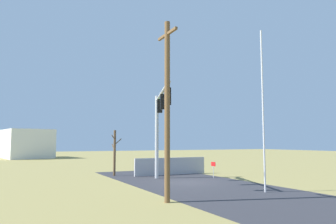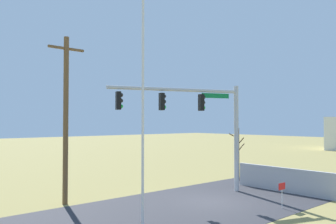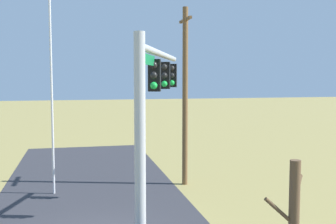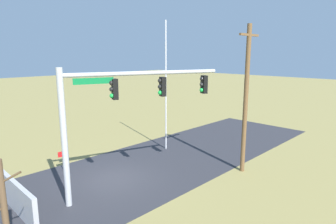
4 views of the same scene
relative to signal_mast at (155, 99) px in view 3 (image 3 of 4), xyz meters
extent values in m
cube|color=#2D2D33|center=(-4.79, -1.75, -4.57)|extent=(28.00, 8.00, 0.01)
cylinder|color=#B2B5BA|center=(2.34, -0.83, -1.41)|extent=(0.28, 0.28, 6.33)
cylinder|color=#B2B5BA|center=(-1.38, 0.49, 1.40)|extent=(7.50, 2.81, 0.20)
cube|color=#0F7238|center=(1.00, -0.35, 1.12)|extent=(1.71, 0.63, 0.28)
cube|color=black|center=(0.11, -0.04, 0.70)|extent=(0.35, 0.42, 0.96)
sphere|color=black|center=(0.25, -0.09, 1.00)|extent=(0.22, 0.22, 0.22)
sphere|color=black|center=(0.25, -0.09, 0.70)|extent=(0.22, 0.22, 0.22)
sphere|color=green|center=(0.25, -0.09, 0.40)|extent=(0.22, 0.22, 0.22)
cube|color=black|center=(-2.19, 0.78, 0.70)|extent=(0.35, 0.42, 0.96)
sphere|color=black|center=(-2.05, 0.73, 1.00)|extent=(0.22, 0.22, 0.22)
sphere|color=black|center=(-2.05, 0.73, 0.70)|extent=(0.22, 0.22, 0.22)
sphere|color=green|center=(-2.05, 0.73, 0.40)|extent=(0.22, 0.22, 0.22)
cube|color=black|center=(-4.50, 1.59, 0.70)|extent=(0.35, 0.42, 0.96)
sphere|color=black|center=(-4.36, 1.54, 1.00)|extent=(0.22, 0.22, 0.22)
sphere|color=black|center=(-4.36, 1.54, 0.70)|extent=(0.22, 0.22, 0.22)
sphere|color=green|center=(-4.36, 1.54, 0.40)|extent=(0.22, 0.22, 0.22)
cylinder|color=silver|center=(-6.56, -3.37, -0.01)|extent=(0.10, 0.10, 9.15)
cylinder|color=brown|center=(-6.87, 2.78, -0.33)|extent=(0.26, 0.26, 8.51)
cube|color=brown|center=(-6.87, 2.78, 3.33)|extent=(1.90, 0.12, 0.12)
cylinder|color=brown|center=(5.31, 1.74, -1.43)|extent=(0.54, 0.47, 0.39)
cylinder|color=brown|center=(5.53, 1.26, -1.79)|extent=(0.12, 0.61, 0.55)
camera|label=1|loc=(-20.39, 9.37, -1.83)|focal=34.53mm
camera|label=2|loc=(-14.25, -13.73, -0.43)|focal=36.47mm
camera|label=3|loc=(12.29, -2.35, 0.68)|focal=44.32mm
camera|label=4|loc=(7.83, 11.02, 2.30)|focal=30.81mm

